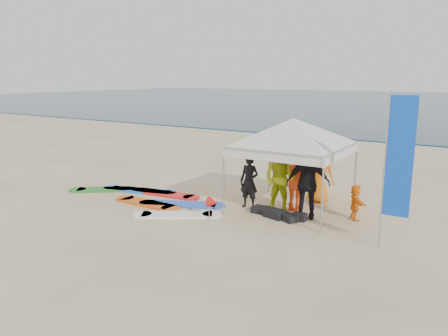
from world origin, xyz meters
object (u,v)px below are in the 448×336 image
person_black_a (249,182)px  feather_flag (398,159)px  person_black_b (308,183)px  person_orange_b (319,172)px  canopy_tent (294,119)px  surfboard_spread (152,199)px  marker_pennant (213,203)px  person_seated (356,202)px  person_yellow (280,179)px  person_orange_a (297,178)px

person_black_a → feather_flag: feather_flag is taller
person_black_b → person_orange_b: person_black_b is taller
person_orange_b → canopy_tent: bearing=74.3°
surfboard_spread → marker_pennant: bearing=-13.3°
person_seated → surfboard_spread: person_seated is taller
person_black_b → person_seated: person_black_b is taller
person_yellow → marker_pennant: bearing=-121.4°
person_black_a → canopy_tent: (1.10, 0.49, 1.82)m
person_yellow → person_seated: person_yellow is taller
person_black_a → surfboard_spread: 3.14m
person_black_b → canopy_tent: (-0.70, 0.56, 1.63)m
person_black_b → person_black_a: bearing=-22.7°
canopy_tent → feather_flag: size_ratio=1.14×
person_black_b → feather_flag: size_ratio=0.56×
feather_flag → person_black_b: bearing=155.9°
feather_flag → person_yellow: bearing=159.3°
person_seated → person_black_a: bearing=67.8°
person_yellow → person_orange_b: person_yellow is taller
person_orange_a → marker_pennant: 2.54m
person_orange_a → person_seated: size_ratio=1.96×
person_orange_a → person_black_b: 0.77m
feather_flag → marker_pennant: (-4.41, -0.40, -1.55)m
person_orange_a → canopy_tent: bearing=0.7°
person_orange_b → feather_flag: bearing=139.3°
feather_flag → marker_pennant: feather_flag is taller
feather_flag → person_seated: bearing=126.9°
surfboard_spread → canopy_tent: bearing=19.0°
person_orange_a → surfboard_spread: size_ratio=0.34×
person_black_a → person_yellow: bearing=6.0°
person_black_b → person_orange_a: bearing=-65.2°
person_orange_a → person_orange_b: size_ratio=1.01×
person_black_b → surfboard_spread: size_ratio=0.35×
person_black_a → feather_flag: bearing=-16.3°
marker_pennant → surfboard_spread: size_ratio=0.11×
person_black_a → marker_pennant: bearing=-100.1°
person_black_b → marker_pennant: size_ratio=3.06×
person_yellow → surfboard_spread: person_yellow is taller
person_yellow → marker_pennant: size_ratio=3.00×
person_orange_a → person_orange_b: 1.14m
person_yellow → person_orange_a: person_yellow is taller
person_orange_a → person_black_b: size_ratio=0.96×
person_orange_a → canopy_tent: 1.67m
canopy_tent → marker_pennant: size_ratio=6.21×
person_orange_a → marker_pennant: (-1.49, -2.00, -0.44)m
person_orange_a → marker_pennant: size_ratio=2.93×
person_black_a → surfboard_spread: size_ratio=0.28×
person_orange_b → person_seated: size_ratio=1.93×
person_seated → feather_flag: size_ratio=0.28×
canopy_tent → person_black_a: bearing=-155.9°
person_yellow → person_orange_a: (0.36, 0.36, -0.02)m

